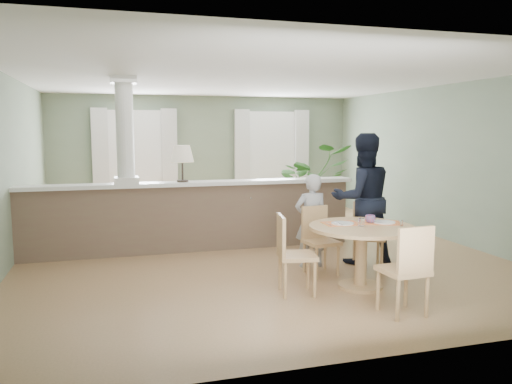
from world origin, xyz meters
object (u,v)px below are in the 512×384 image
object	(u,v)px
houseplant	(311,185)
chair_near	(408,266)
chair_far_man	(367,232)
child_person	(311,221)
chair_side	(291,251)
sofa	(179,209)
chair_far_boy	(319,237)
dining_table	(362,238)
man_person	(362,199)

from	to	relation	value
houseplant	chair_near	size ratio (longest dim) A/B	1.72
houseplant	chair_far_man	bearing A→B (deg)	-97.84
child_person	chair_far_man	bearing A→B (deg)	162.14
chair_side	sofa	bearing A→B (deg)	19.78
chair_far_boy	chair_side	xyz separation A→B (m)	(-0.66, -0.73, 0.02)
chair_far_boy	chair_side	world-z (taller)	chair_side
sofa	chair_far_boy	world-z (taller)	chair_far_boy
dining_table	man_person	size ratio (longest dim) A/B	0.68
houseplant	chair_far_boy	size ratio (longest dim) A/B	1.84
chair_far_man	child_person	size ratio (longest dim) A/B	0.70
chair_far_boy	chair_far_man	xyz separation A→B (m)	(0.77, 0.08, 0.01)
chair_near	child_person	world-z (taller)	child_person
sofa	child_person	xyz separation A→B (m)	(1.45, -3.08, 0.23)
child_person	chair_side	bearing A→B (deg)	56.77
dining_table	chair_far_boy	xyz separation A→B (m)	(-0.25, 0.73, -0.12)
houseplant	chair_side	world-z (taller)	houseplant
houseplant	child_person	bearing A→B (deg)	-112.33
chair_far_boy	chair_far_man	bearing A→B (deg)	-1.83
chair_far_man	chair_near	world-z (taller)	chair_near
sofa	chair_far_boy	bearing A→B (deg)	-79.67
houseplant	chair_far_man	size ratio (longest dim) A/B	1.81
man_person	chair_far_boy	bearing A→B (deg)	25.79
chair_far_boy	chair_side	size ratio (longest dim) A/B	0.96
houseplant	chair_side	bearing A→B (deg)	-115.36
child_person	chair_near	bearing A→B (deg)	96.05
chair_far_boy	dining_table	bearing A→B (deg)	-78.62
chair_far_boy	child_person	world-z (taller)	child_person
chair_side	man_person	size ratio (longest dim) A/B	0.50
sofa	houseplant	distance (m)	2.67
chair_far_man	man_person	bearing A→B (deg)	102.73
dining_table	man_person	world-z (taller)	man_person
chair_near	chair_side	distance (m)	1.35
sofa	chair_far_boy	size ratio (longest dim) A/B	3.21
dining_table	chair_near	xyz separation A→B (m)	(-0.01, -1.00, -0.08)
sofa	child_person	size ratio (longest dim) A/B	2.20
chair_far_boy	child_person	size ratio (longest dim) A/B	0.68
sofa	man_person	bearing A→B (deg)	-66.51
man_person	houseplant	bearing A→B (deg)	-93.50
houseplant	chair_near	distance (m)	5.02
dining_table	man_person	bearing A→B (deg)	62.07
sofa	chair_far_man	bearing A→B (deg)	-68.96
chair_far_boy	chair_far_man	size ratio (longest dim) A/B	0.98
sofa	man_person	size ratio (longest dim) A/B	1.54
chair_far_boy	man_person	world-z (taller)	man_person
chair_near	child_person	size ratio (longest dim) A/B	0.73
chair_near	houseplant	bearing A→B (deg)	-104.44
houseplant	man_person	size ratio (longest dim) A/B	0.88
sofa	chair_near	bearing A→B (deg)	-84.42
sofa	chair_far_man	distance (m)	3.99
dining_table	chair_side	size ratio (longest dim) A/B	1.35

